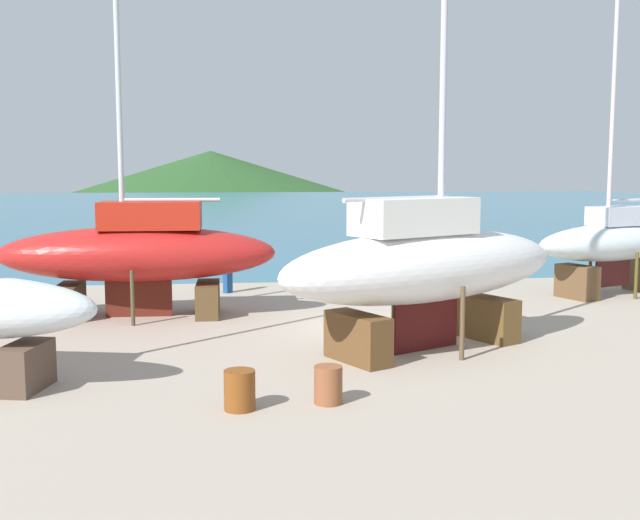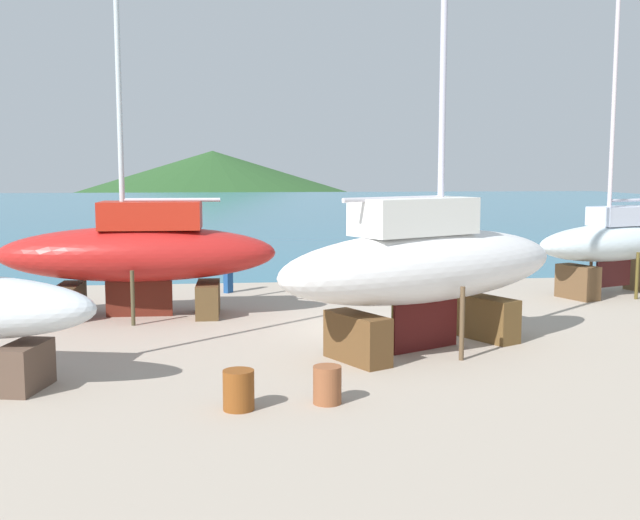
{
  "view_description": "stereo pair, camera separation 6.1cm",
  "coord_description": "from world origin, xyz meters",
  "px_view_note": "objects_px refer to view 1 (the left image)",
  "views": [
    {
      "loc": [
        -3.88,
        -21.91,
        4.65
      ],
      "look_at": [
        -1.41,
        -0.22,
        2.03
      ],
      "focal_mm": 43.44,
      "sensor_mm": 36.0,
      "label": 1
    },
    {
      "loc": [
        -3.82,
        -21.91,
        4.65
      ],
      "look_at": [
        -1.41,
        -0.22,
        2.03
      ],
      "focal_mm": 43.44,
      "sensor_mm": 36.0,
      "label": 2
    }
  ],
  "objects_px": {
    "barrel_rust_near": "(328,385)",
    "barrel_rust_far": "(240,390)",
    "sailboat_far_slipway": "(614,242)",
    "worker": "(228,270)",
    "sailboat_large_starboard": "(426,264)",
    "sailboat_mid_port": "(139,252)"
  },
  "relations": [
    {
      "from": "sailboat_far_slipway",
      "to": "worker",
      "type": "bearing_deg",
      "value": -29.94
    },
    {
      "from": "worker",
      "to": "barrel_rust_far",
      "type": "distance_m",
      "value": 14.17
    },
    {
      "from": "sailboat_far_slipway",
      "to": "barrel_rust_far",
      "type": "distance_m",
      "value": 18.4
    },
    {
      "from": "sailboat_large_starboard",
      "to": "barrel_rust_near",
      "type": "relative_size",
      "value": 19.87
    },
    {
      "from": "sailboat_large_starboard",
      "to": "worker",
      "type": "distance_m",
      "value": 11.07
    },
    {
      "from": "sailboat_mid_port",
      "to": "barrel_rust_far",
      "type": "bearing_deg",
      "value": 107.68
    },
    {
      "from": "barrel_rust_near",
      "to": "barrel_rust_far",
      "type": "xyz_separation_m",
      "value": [
        -1.75,
        -0.21,
        0.01
      ]
    },
    {
      "from": "sailboat_large_starboard",
      "to": "worker",
      "type": "bearing_deg",
      "value": 89.37
    },
    {
      "from": "barrel_rust_near",
      "to": "sailboat_mid_port",
      "type": "bearing_deg",
      "value": 116.36
    },
    {
      "from": "sailboat_large_starboard",
      "to": "sailboat_far_slipway",
      "type": "distance_m",
      "value": 11.85
    },
    {
      "from": "barrel_rust_far",
      "to": "sailboat_mid_port",
      "type": "bearing_deg",
      "value": 107.04
    },
    {
      "from": "sailboat_large_starboard",
      "to": "barrel_rust_near",
      "type": "bearing_deg",
      "value": -153.7
    },
    {
      "from": "sailboat_far_slipway",
      "to": "worker",
      "type": "xyz_separation_m",
      "value": [
        -14.05,
        2.04,
        -1.07
      ]
    },
    {
      "from": "sailboat_mid_port",
      "to": "barrel_rust_far",
      "type": "distance_m",
      "value": 10.36
    },
    {
      "from": "sailboat_large_starboard",
      "to": "barrel_rust_far",
      "type": "xyz_separation_m",
      "value": [
        -4.76,
        -4.41,
        -1.83
      ]
    },
    {
      "from": "sailboat_far_slipway",
      "to": "worker",
      "type": "distance_m",
      "value": 14.24
    },
    {
      "from": "barrel_rust_near",
      "to": "sailboat_far_slipway",
      "type": "bearing_deg",
      "value": 44.75
    },
    {
      "from": "barrel_rust_far",
      "to": "worker",
      "type": "bearing_deg",
      "value": 91.18
    },
    {
      "from": "sailboat_mid_port",
      "to": "sailboat_far_slipway",
      "type": "xyz_separation_m",
      "value": [
        16.76,
        2.33,
        -0.1
      ]
    },
    {
      "from": "barrel_rust_near",
      "to": "worker",
      "type": "bearing_deg",
      "value": 98.32
    },
    {
      "from": "sailboat_large_starboard",
      "to": "barrel_rust_near",
      "type": "distance_m",
      "value": 5.49
    },
    {
      "from": "sailboat_mid_port",
      "to": "worker",
      "type": "relative_size",
      "value": 8.66
    }
  ]
}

